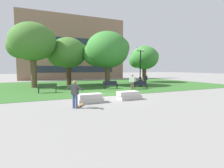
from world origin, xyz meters
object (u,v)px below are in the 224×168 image
(park_bench_near_left, at_px, (110,84))
(concrete_block_center, at_px, (90,98))
(park_bench_near_right, at_px, (47,88))
(trash_bin, at_px, (141,83))
(park_bench_far_left, at_px, (140,84))
(skateboard, at_px, (79,106))
(concrete_block_left, at_px, (129,95))
(person_bystander_near_lawn, at_px, (146,79))
(person_skateboarder, at_px, (75,93))
(lamp_post_left, at_px, (140,78))
(person_bystander_far_lawn, at_px, (132,81))

(park_bench_near_left, bearing_deg, concrete_block_center, -123.50)
(park_bench_near_right, distance_m, trash_bin, 11.95)
(park_bench_far_left, bearing_deg, concrete_block_center, -144.70)
(skateboard, bearing_deg, trash_bin, 40.49)
(concrete_block_left, distance_m, person_bystander_near_lawn, 9.83)
(person_skateboarder, distance_m, park_bench_far_left, 11.49)
(skateboard, distance_m, lamp_post_left, 15.18)
(person_skateboarder, relative_size, park_bench_near_right, 0.93)
(trash_bin, distance_m, person_bystander_near_lawn, 0.86)
(lamp_post_left, bearing_deg, park_bench_near_left, -158.80)
(skateboard, distance_m, park_bench_near_right, 7.60)
(concrete_block_left, distance_m, trash_bin, 10.04)
(park_bench_near_left, height_order, park_bench_near_right, same)
(concrete_block_left, relative_size, trash_bin, 1.94)
(park_bench_near_right, distance_m, person_bystander_near_lawn, 12.26)
(concrete_block_center, xyz_separation_m, concrete_block_left, (3.18, 0.07, 0.00))
(concrete_block_left, bearing_deg, lamp_post_left, 52.40)
(concrete_block_left, bearing_deg, park_bench_near_left, 78.11)
(lamp_post_left, bearing_deg, person_bystander_near_lawn, -101.51)
(person_skateboarder, bearing_deg, concrete_block_center, 44.12)
(person_bystander_near_lawn, bearing_deg, park_bench_far_left, -138.31)
(concrete_block_center, xyz_separation_m, skateboard, (-1.03, -1.02, -0.22))
(skateboard, bearing_deg, park_bench_near_right, 100.59)
(skateboard, relative_size, person_bystander_far_lawn, 0.55)
(person_bystander_far_lawn, bearing_deg, park_bench_far_left, 18.54)
(skateboard, bearing_deg, person_bystander_near_lawn, 37.52)
(skateboard, bearing_deg, concrete_block_left, 14.48)
(lamp_post_left, bearing_deg, concrete_block_center, -138.02)
(park_bench_near_left, xyz_separation_m, trash_bin, (4.79, 0.90, -0.04))
(skateboard, height_order, person_bystander_near_lawn, person_bystander_near_lawn)
(concrete_block_center, distance_m, concrete_block_left, 3.18)
(park_bench_near_right, height_order, lamp_post_left, lamp_post_left)
(park_bench_near_left, bearing_deg, person_bystander_near_lawn, 3.18)
(concrete_block_left, xyz_separation_m, person_skateboarder, (-4.53, -1.38, 0.67))
(person_bystander_far_lawn, bearing_deg, lamp_post_left, 47.78)
(skateboard, distance_m, trash_bin, 13.77)
(park_bench_near_right, bearing_deg, park_bench_near_left, 4.63)
(concrete_block_left, bearing_deg, trash_bin, 51.45)
(concrete_block_left, height_order, person_skateboarder, person_skateboarder)
(concrete_block_center, relative_size, person_skateboarder, 1.05)
(skateboard, bearing_deg, lamp_post_left, 42.24)
(skateboard, height_order, trash_bin, trash_bin)
(lamp_post_left, distance_m, person_bystander_near_lawn, 1.90)
(person_skateboarder, xyz_separation_m, person_bystander_far_lawn, (7.86, 6.42, 0.01))
(concrete_block_center, xyz_separation_m, trash_bin, (9.43, 7.92, 0.20))
(park_bench_near_left, height_order, trash_bin, trash_bin)
(park_bench_far_left, relative_size, person_bystander_far_lawn, 1.08)
(concrete_block_center, xyz_separation_m, park_bench_near_left, (4.64, 7.01, 0.23))
(park_bench_far_left, xyz_separation_m, lamp_post_left, (2.33, 3.60, 0.55))
(park_bench_near_left, xyz_separation_m, person_bystander_far_lawn, (1.86, -1.91, 0.44))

